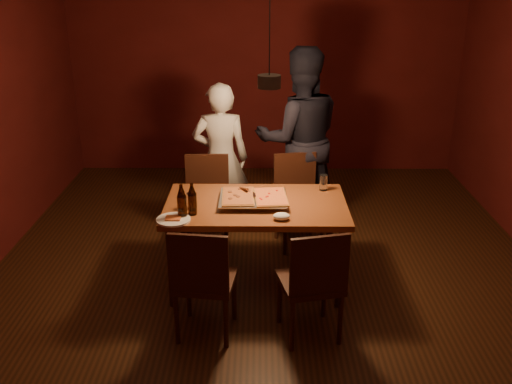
{
  "coord_description": "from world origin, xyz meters",
  "views": [
    {
      "loc": [
        -0.07,
        -4.39,
        2.57
      ],
      "look_at": [
        -0.1,
        -0.04,
        0.85
      ],
      "focal_mm": 40.0,
      "sensor_mm": 36.0,
      "label": 1
    }
  ],
  "objects_px": {
    "beer_bottle_a": "(182,201)",
    "pendant_lamp": "(269,80)",
    "diner_white": "(221,158)",
    "chair_near_right": "(314,276)",
    "dining_table": "(256,211)",
    "chair_far_left": "(207,193)",
    "pizza_tray": "(253,200)",
    "plate_slice": "(173,219)",
    "chair_near_left": "(202,274)",
    "chair_far_right": "(297,191)",
    "beer_bottle_b": "(192,199)",
    "diner_dark": "(299,139)"
  },
  "relations": [
    {
      "from": "chair_far_right",
      "to": "pendant_lamp",
      "type": "distance_m",
      "value": 1.48
    },
    {
      "from": "chair_near_right",
      "to": "dining_table",
      "type": "bearing_deg",
      "value": 104.13
    },
    {
      "from": "dining_table",
      "to": "beer_bottle_a",
      "type": "height_order",
      "value": "beer_bottle_a"
    },
    {
      "from": "chair_far_left",
      "to": "chair_near_left",
      "type": "xyz_separation_m",
      "value": [
        0.1,
        -1.56,
        0.0
      ]
    },
    {
      "from": "chair_far_left",
      "to": "diner_dark",
      "type": "height_order",
      "value": "diner_dark"
    },
    {
      "from": "chair_far_right",
      "to": "beer_bottle_b",
      "type": "relative_size",
      "value": 1.92
    },
    {
      "from": "diner_dark",
      "to": "pendant_lamp",
      "type": "bearing_deg",
      "value": 67.59
    },
    {
      "from": "beer_bottle_a",
      "to": "chair_near_left",
      "type": "bearing_deg",
      "value": -68.73
    },
    {
      "from": "diner_white",
      "to": "chair_near_right",
      "type": "bearing_deg",
      "value": 109.56
    },
    {
      "from": "beer_bottle_b",
      "to": "pendant_lamp",
      "type": "bearing_deg",
      "value": 23.96
    },
    {
      "from": "pizza_tray",
      "to": "pendant_lamp",
      "type": "height_order",
      "value": "pendant_lamp"
    },
    {
      "from": "beer_bottle_a",
      "to": "plate_slice",
      "type": "relative_size",
      "value": 1.04
    },
    {
      "from": "chair_near_left",
      "to": "pendant_lamp",
      "type": "relative_size",
      "value": 0.44
    },
    {
      "from": "beer_bottle_b",
      "to": "plate_slice",
      "type": "height_order",
      "value": "beer_bottle_b"
    },
    {
      "from": "plate_slice",
      "to": "chair_far_left",
      "type": "bearing_deg",
      "value": 82.01
    },
    {
      "from": "chair_far_left",
      "to": "plate_slice",
      "type": "relative_size",
      "value": 1.83
    },
    {
      "from": "pizza_tray",
      "to": "beer_bottle_a",
      "type": "relative_size",
      "value": 2.0
    },
    {
      "from": "chair_far_right",
      "to": "pizza_tray",
      "type": "distance_m",
      "value": 0.94
    },
    {
      "from": "beer_bottle_a",
      "to": "diner_dark",
      "type": "relative_size",
      "value": 0.15
    },
    {
      "from": "chair_far_left",
      "to": "pizza_tray",
      "type": "height_order",
      "value": "chair_far_left"
    },
    {
      "from": "chair_far_right",
      "to": "beer_bottle_a",
      "type": "relative_size",
      "value": 1.81
    },
    {
      "from": "chair_far_right",
      "to": "plate_slice",
      "type": "height_order",
      "value": "chair_far_right"
    },
    {
      "from": "beer_bottle_a",
      "to": "pizza_tray",
      "type": "bearing_deg",
      "value": 29.31
    },
    {
      "from": "pizza_tray",
      "to": "beer_bottle_a",
      "type": "bearing_deg",
      "value": -152.72
    },
    {
      "from": "dining_table",
      "to": "plate_slice",
      "type": "distance_m",
      "value": 0.73
    },
    {
      "from": "dining_table",
      "to": "diner_white",
      "type": "height_order",
      "value": "diner_white"
    },
    {
      "from": "beer_bottle_b",
      "to": "diner_white",
      "type": "bearing_deg",
      "value": 84.41
    },
    {
      "from": "chair_far_right",
      "to": "plate_slice",
      "type": "xyz_separation_m",
      "value": [
        -1.03,
        -1.17,
        0.22
      ]
    },
    {
      "from": "pendant_lamp",
      "to": "diner_dark",
      "type": "bearing_deg",
      "value": 74.77
    },
    {
      "from": "chair_near_left",
      "to": "diner_white",
      "type": "xyz_separation_m",
      "value": [
        0.01,
        1.92,
        0.23
      ]
    },
    {
      "from": "diner_white",
      "to": "pendant_lamp",
      "type": "height_order",
      "value": "pendant_lamp"
    },
    {
      "from": "plate_slice",
      "to": "pendant_lamp",
      "type": "xyz_separation_m",
      "value": [
        0.74,
        0.39,
        1.0
      ]
    },
    {
      "from": "beer_bottle_b",
      "to": "diner_dark",
      "type": "height_order",
      "value": "diner_dark"
    },
    {
      "from": "chair_near_left",
      "to": "diner_white",
      "type": "bearing_deg",
      "value": 96.6
    },
    {
      "from": "chair_far_left",
      "to": "pendant_lamp",
      "type": "distance_m",
      "value": 1.54
    },
    {
      "from": "chair_near_right",
      "to": "pizza_tray",
      "type": "xyz_separation_m",
      "value": [
        -0.44,
        0.83,
        0.24
      ]
    },
    {
      "from": "dining_table",
      "to": "beer_bottle_a",
      "type": "relative_size",
      "value": 5.47
    },
    {
      "from": "diner_dark",
      "to": "chair_far_right",
      "type": "bearing_deg",
      "value": 77.77
    },
    {
      "from": "chair_far_left",
      "to": "chair_far_right",
      "type": "relative_size",
      "value": 0.98
    },
    {
      "from": "chair_near_right",
      "to": "beer_bottle_a",
      "type": "relative_size",
      "value": 1.84
    },
    {
      "from": "dining_table",
      "to": "chair_far_left",
      "type": "height_order",
      "value": "chair_far_left"
    },
    {
      "from": "beer_bottle_a",
      "to": "beer_bottle_b",
      "type": "relative_size",
      "value": 1.06
    },
    {
      "from": "chair_far_right",
      "to": "beer_bottle_b",
      "type": "height_order",
      "value": "beer_bottle_b"
    },
    {
      "from": "dining_table",
      "to": "diner_white",
      "type": "bearing_deg",
      "value": 108.07
    },
    {
      "from": "dining_table",
      "to": "pizza_tray",
      "type": "relative_size",
      "value": 2.73
    },
    {
      "from": "beer_bottle_a",
      "to": "diner_white",
      "type": "height_order",
      "value": "diner_white"
    },
    {
      "from": "beer_bottle_b",
      "to": "diner_dark",
      "type": "distance_m",
      "value": 1.75
    },
    {
      "from": "beer_bottle_a",
      "to": "pendant_lamp",
      "type": "bearing_deg",
      "value": 26.18
    },
    {
      "from": "dining_table",
      "to": "chair_far_left",
      "type": "relative_size",
      "value": 3.09
    },
    {
      "from": "chair_near_right",
      "to": "pendant_lamp",
      "type": "bearing_deg",
      "value": 97.38
    }
  ]
}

